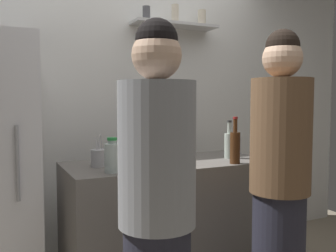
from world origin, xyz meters
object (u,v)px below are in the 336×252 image
water_bottle_plastic (112,157)px  wine_bottle_pale_glass (229,144)px  wine_bottle_amber_glass (235,146)px  utensil_holder (98,158)px  baking_pan (142,157)px  person_brown_jacket (280,184)px  person_grey_hoodie (157,216)px

water_bottle_plastic → wine_bottle_pale_glass: bearing=9.3°
wine_bottle_amber_glass → water_bottle_plastic: bearing=176.1°
utensil_holder → baking_pan: bearing=18.6°
wine_bottle_amber_glass → person_brown_jacket: bearing=-91.6°
utensil_holder → person_grey_hoodie: person_grey_hoodie is taller
wine_bottle_amber_glass → water_bottle_plastic: (-0.84, 0.06, -0.03)m
person_grey_hoodie → water_bottle_plastic: bearing=-47.7°
baking_pan → person_grey_hoodie: bearing=-108.1°
water_bottle_plastic → person_grey_hoodie: person_grey_hoodie is taller
baking_pan → utensil_holder: size_ratio=1.60×
wine_bottle_amber_glass → person_grey_hoodie: 1.06m
utensil_holder → wine_bottle_pale_glass: wine_bottle_pale_glass is taller
baking_pan → water_bottle_plastic: (-0.33, -0.34, 0.07)m
utensil_holder → wine_bottle_pale_glass: (0.97, -0.07, 0.05)m
person_grey_hoodie → wine_bottle_amber_glass: bearing=-101.8°
baking_pan → wine_bottle_pale_glass: size_ratio=1.21×
utensil_holder → person_grey_hoodie: 0.90m
utensil_holder → wine_bottle_pale_glass: bearing=-4.0°
wine_bottle_amber_glass → person_grey_hoodie: size_ratio=0.19×
person_grey_hoodie → person_brown_jacket: (0.83, 0.16, 0.03)m
utensil_holder → person_grey_hoodie: size_ratio=0.13×
baking_pan → utensil_holder: utensil_holder is taller
person_grey_hoodie → person_brown_jacket: size_ratio=0.97×
water_bottle_plastic → person_brown_jacket: bearing=-31.6°
utensil_holder → person_grey_hoodie: (0.03, -0.89, -0.13)m
wine_bottle_pale_glass → wine_bottle_amber_glass: bearing=-114.9°
baking_pan → person_grey_hoodie: person_grey_hoodie is taller
wine_bottle_pale_glass → person_grey_hoodie: 1.26m
water_bottle_plastic → person_grey_hoodie: (-0.00, -0.67, -0.17)m
wine_bottle_amber_glass → water_bottle_plastic: size_ratio=1.52×
wine_bottle_pale_glass → wine_bottle_amber_glass: wine_bottle_amber_glass is taller
person_brown_jacket → water_bottle_plastic: bearing=-100.7°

